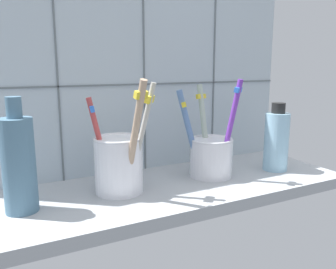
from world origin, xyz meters
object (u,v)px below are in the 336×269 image
at_px(toothbrush_cup_left, 119,162).
at_px(ceramic_vase, 19,163).
at_px(soap_bottle, 276,140).
at_px(toothbrush_cup_right, 211,153).

height_order(toothbrush_cup_left, ceramic_vase, toothbrush_cup_left).
xyz_separation_m(toothbrush_cup_left, soap_bottle, (0.31, -0.02, 0.01)).
distance_m(toothbrush_cup_right, ceramic_vase, 0.33).
bearing_deg(toothbrush_cup_left, soap_bottle, -4.42).
bearing_deg(soap_bottle, ceramic_vase, 178.06).
height_order(toothbrush_cup_left, toothbrush_cup_right, toothbrush_cup_left).
bearing_deg(toothbrush_cup_right, soap_bottle, -11.14).
bearing_deg(toothbrush_cup_left, toothbrush_cup_right, 0.80).
height_order(toothbrush_cup_right, ceramic_vase, toothbrush_cup_right).
xyz_separation_m(toothbrush_cup_right, ceramic_vase, (-0.33, -0.01, 0.03)).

